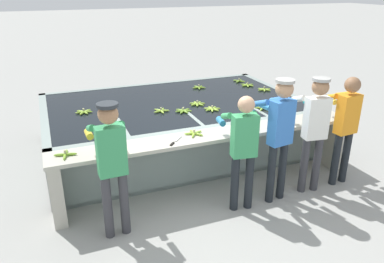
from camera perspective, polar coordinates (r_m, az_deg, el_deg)
ground_plane at (r=5.46m, az=4.05°, el=-9.80°), size 80.00×80.00×0.00m
wash_tank at (r=6.81m, az=-2.59°, el=0.99°), size 4.48×2.83×0.88m
work_ledge at (r=5.34m, az=3.19°, el=-2.88°), size 4.48×0.45×0.88m
worker_0 at (r=4.32m, az=-12.19°, el=-3.94°), size 0.42×0.72×1.67m
worker_1 at (r=4.82m, az=7.79°, el=-1.84°), size 0.47×0.73×1.58m
worker_2 at (r=5.06m, az=13.11°, el=0.43°), size 0.48×0.75×1.73m
worker_3 at (r=5.44m, az=18.14°, el=1.09°), size 0.47×0.74×1.69m
worker_4 at (r=5.84m, az=22.23°, el=1.46°), size 0.44×0.72×1.64m
banana_bunch_floating_0 at (r=6.36m, az=10.67°, el=3.53°), size 0.22×0.22×0.08m
banana_bunch_floating_1 at (r=6.32m, az=-16.16°, el=2.91°), size 0.28×0.28×0.08m
banana_bunch_floating_2 at (r=6.48m, az=0.81°, el=4.25°), size 0.28×0.28×0.08m
banana_bunch_floating_3 at (r=6.22m, az=3.08°, el=3.45°), size 0.28×0.28×0.08m
banana_bunch_floating_4 at (r=7.76m, az=8.46°, el=7.01°), size 0.28×0.27×0.08m
banana_bunch_floating_5 at (r=8.07m, az=7.17°, el=7.66°), size 0.24×0.24×0.08m
banana_bunch_floating_6 at (r=7.51m, az=1.05°, el=6.75°), size 0.27×0.28×0.08m
banana_bunch_floating_7 at (r=6.13m, az=-1.34°, el=3.19°), size 0.27×0.28×0.08m
banana_bunch_floating_8 at (r=7.49m, az=10.96°, el=6.31°), size 0.28×0.26×0.08m
banana_bunch_floating_9 at (r=6.15m, az=-4.74°, el=3.19°), size 0.28×0.26×0.08m
banana_bunch_ledge_0 at (r=4.82m, az=-18.73°, el=-3.32°), size 0.28×0.28×0.08m
banana_bunch_ledge_1 at (r=5.42m, az=8.24°, el=0.47°), size 0.27×0.28×0.08m
banana_bunch_ledge_2 at (r=5.19m, az=0.34°, el=-0.29°), size 0.28×0.27×0.08m
knife_0 at (r=4.95m, az=-2.71°, el=-1.59°), size 0.26×0.28×0.02m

